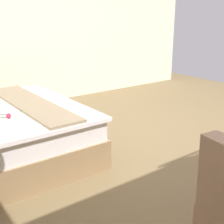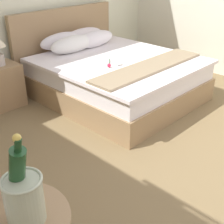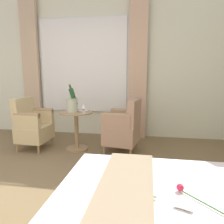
{
  "view_description": "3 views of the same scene",
  "coord_description": "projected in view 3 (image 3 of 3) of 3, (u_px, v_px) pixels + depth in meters",
  "views": [
    {
      "loc": [
        -2.38,
        2.5,
        1.54
      ],
      "look_at": [
        -0.26,
        0.92,
        0.69
      ],
      "focal_mm": 50.0,
      "sensor_mm": 36.0,
      "label": 1
    },
    {
      "loc": [
        -2.12,
        -0.96,
        1.83
      ],
      "look_at": [
        -0.39,
        0.71,
        0.59
      ],
      "focal_mm": 50.0,
      "sensor_mm": 36.0,
      "label": 2
    },
    {
      "loc": [
        1.87,
        1.38,
        1.34
      ],
      "look_at": [
        -0.76,
        0.93,
        0.86
      ],
      "focal_mm": 35.0,
      "sensor_mm": 36.0,
      "label": 3
    }
  ],
  "objects": [
    {
      "name": "wall_window_side",
      "position": [
        84.0,
        64.0,
        4.65
      ],
      "size": [
        0.27,
        6.09,
        3.07
      ],
      "color": "silver",
      "rests_on": "ground"
    },
    {
      "name": "champagne_bucket",
      "position": [
        72.0,
        103.0,
        3.67
      ],
      "size": [
        0.2,
        0.2,
        0.49
      ],
      "color": "#B0BA9E",
      "rests_on": "side_table_round"
    },
    {
      "name": "ground_plane",
      "position": [
        12.0,
        203.0,
        2.28
      ],
      "size": [
        7.47,
        7.47,
        0.0
      ],
      "primitive_type": "plane",
      "color": "olive"
    },
    {
      "name": "wine_glass_near_bucket",
      "position": [
        84.0,
        107.0,
        3.63
      ],
      "size": [
        0.07,
        0.07,
        0.15
      ],
      "color": "white",
      "rests_on": "side_table_round"
    },
    {
      "name": "wine_glass_near_edge",
      "position": [
        74.0,
        105.0,
        3.87
      ],
      "size": [
        0.07,
        0.07,
        0.14
      ],
      "color": "white",
      "rests_on": "side_table_round"
    },
    {
      "name": "armchair_by_window",
      "position": [
        124.0,
        127.0,
        3.7
      ],
      "size": [
        0.65,
        0.63,
        0.91
      ],
      "color": "#9A7A54",
      "rests_on": "ground"
    },
    {
      "name": "armchair_facing_bed",
      "position": [
        32.0,
        125.0,
        3.85
      ],
      "size": [
        0.58,
        0.54,
        0.91
      ],
      "color": "#9A7A54",
      "rests_on": "ground"
    },
    {
      "name": "side_table_round",
      "position": [
        76.0,
        128.0,
        3.8
      ],
      "size": [
        0.57,
        0.57,
        0.67
      ],
      "color": "#9A7A54",
      "rests_on": "ground"
    },
    {
      "name": "snack_plate",
      "position": [
        83.0,
        110.0,
        3.85
      ],
      "size": [
        0.18,
        0.18,
        0.04
      ],
      "color": "white",
      "rests_on": "side_table_round"
    }
  ]
}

